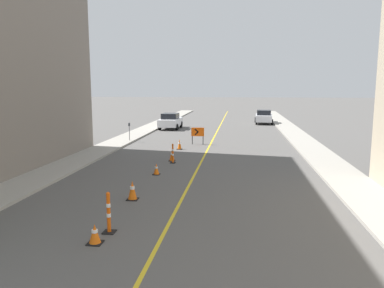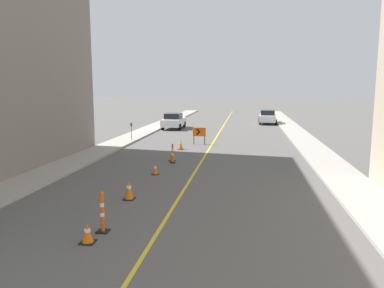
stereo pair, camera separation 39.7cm
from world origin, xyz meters
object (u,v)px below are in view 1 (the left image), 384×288
at_px(parking_meter_far_curb, 129,128).
at_px(parked_car_curb_near, 171,121).
at_px(arrow_barricade_primary, 198,133).
at_px(traffic_cone_fourth, 156,169).
at_px(traffic_cone_third, 132,190).
at_px(traffic_cone_second, 95,234).
at_px(traffic_cone_farthest, 179,144).
at_px(parked_car_curb_mid, 264,117).
at_px(delineator_post_front, 109,215).
at_px(delineator_post_rear, 173,155).
at_px(traffic_cone_fifth, 172,155).

bearing_deg(parking_meter_far_curb, parked_car_curb_near, 80.88).
height_order(arrow_barricade_primary, parked_car_curb_near, parked_car_curb_near).
bearing_deg(traffic_cone_fourth, traffic_cone_third, -90.00).
bearing_deg(arrow_barricade_primary, traffic_cone_second, -96.39).
bearing_deg(traffic_cone_farthest, traffic_cone_fourth, -89.48).
distance_m(parked_car_curb_mid, parking_meter_far_curb, 19.49).
height_order(delineator_post_front, delineator_post_rear, delineator_post_front).
distance_m(parked_car_curb_near, parked_car_curb_mid, 11.72).
bearing_deg(parking_meter_far_curb, traffic_cone_farthest, -34.25).
distance_m(traffic_cone_second, delineator_post_front, 0.85).
distance_m(traffic_cone_second, parked_car_curb_near, 28.21).
height_order(traffic_cone_farthest, delineator_post_front, delineator_post_front).
bearing_deg(arrow_barricade_primary, traffic_cone_third, -97.61).
bearing_deg(traffic_cone_third, traffic_cone_fourth, 90.00).
xyz_separation_m(traffic_cone_fourth, parked_car_curb_near, (-2.99, 19.86, 0.53)).
bearing_deg(traffic_cone_second, parking_meter_far_curb, 103.91).
height_order(delineator_post_rear, parked_car_curb_near, parked_car_curb_near).
xyz_separation_m(traffic_cone_third, traffic_cone_fourth, (-0.00, 4.13, -0.09)).
bearing_deg(traffic_cone_fifth, delineator_post_front, -89.47).
relative_size(traffic_cone_third, parked_car_curb_near, 0.17).
bearing_deg(traffic_cone_farthest, parked_car_curb_mid, 70.25).
height_order(traffic_cone_third, delineator_post_rear, delineator_post_rear).
distance_m(traffic_cone_second, parked_car_curb_mid, 35.21).
height_order(traffic_cone_farthest, delineator_post_rear, delineator_post_rear).
height_order(traffic_cone_fifth, delineator_post_front, delineator_post_front).
distance_m(traffic_cone_fifth, parked_car_curb_mid, 23.89).
relative_size(delineator_post_front, arrow_barricade_primary, 0.99).
height_order(traffic_cone_third, arrow_barricade_primary, arrow_barricade_primary).
relative_size(parked_car_curb_near, parking_meter_far_curb, 3.15).
relative_size(traffic_cone_second, traffic_cone_fourth, 1.01).
distance_m(arrow_barricade_primary, parked_car_curb_mid, 17.54).
xyz_separation_m(arrow_barricade_primary, parked_car_curb_mid, (5.82, 16.55, -0.08)).
relative_size(traffic_cone_fourth, delineator_post_front, 0.44).
xyz_separation_m(traffic_cone_third, traffic_cone_fifth, (0.14, 7.57, -0.03)).
distance_m(traffic_cone_fifth, parked_car_curb_near, 16.72).
bearing_deg(parked_car_curb_mid, traffic_cone_fifth, -102.77).
bearing_deg(delineator_post_front, parked_car_curb_near, 96.77).
relative_size(traffic_cone_fifth, parked_car_curb_mid, 0.15).
height_order(traffic_cone_fifth, parked_car_curb_near, parked_car_curb_near).
bearing_deg(delineator_post_front, traffic_cone_farthest, 91.19).
distance_m(traffic_cone_third, traffic_cone_farthest, 11.59).
bearing_deg(traffic_cone_second, arrow_barricade_primary, 87.48).
distance_m(traffic_cone_second, arrow_barricade_primary, 18.06).
relative_size(delineator_post_rear, arrow_barricade_primary, 0.87).
bearing_deg(traffic_cone_fourth, parked_car_curb_mid, 75.69).
xyz_separation_m(traffic_cone_second, traffic_cone_third, (-0.12, 4.05, 0.09)).
bearing_deg(delineator_post_rear, traffic_cone_second, -90.93).
bearing_deg(arrow_barricade_primary, parking_meter_far_curb, 169.56).
height_order(traffic_cone_third, parked_car_curb_near, parked_car_curb_near).
bearing_deg(traffic_cone_farthest, parking_meter_far_curb, 145.75).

